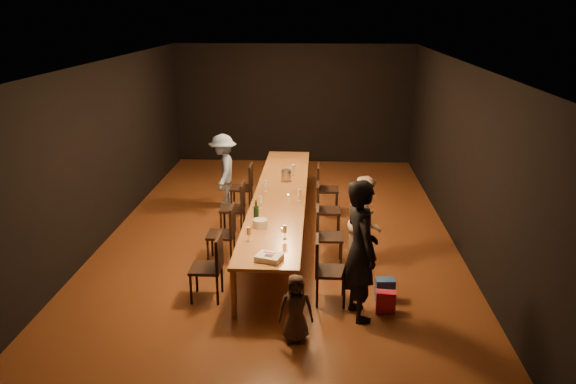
# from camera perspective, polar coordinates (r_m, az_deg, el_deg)

# --- Properties ---
(ground) EXTENTS (10.00, 10.00, 0.00)m
(ground) POSITION_cam_1_polar(r_m,az_deg,el_deg) (10.05, -0.79, -4.21)
(ground) COLOR #492112
(ground) RESTS_ON ground
(room_shell) EXTENTS (6.04, 10.04, 3.02)m
(room_shell) POSITION_cam_1_polar(r_m,az_deg,el_deg) (9.46, -0.84, 7.51)
(room_shell) COLOR black
(room_shell) RESTS_ON ground
(table) EXTENTS (0.90, 6.00, 0.75)m
(table) POSITION_cam_1_polar(r_m,az_deg,el_deg) (9.80, -0.80, -0.42)
(table) COLOR #9A5E2C
(table) RESTS_ON ground
(chair_right_0) EXTENTS (0.42, 0.42, 0.93)m
(chair_right_0) POSITION_cam_1_polar(r_m,az_deg,el_deg) (7.65, 4.37, -7.95)
(chair_right_0) COLOR black
(chair_right_0) RESTS_ON ground
(chair_right_1) EXTENTS (0.42, 0.42, 0.93)m
(chair_right_1) POSITION_cam_1_polar(r_m,az_deg,el_deg) (8.74, 4.24, -4.49)
(chair_right_1) COLOR black
(chair_right_1) RESTS_ON ground
(chair_right_2) EXTENTS (0.42, 0.42, 0.93)m
(chair_right_2) POSITION_cam_1_polar(r_m,az_deg,el_deg) (9.86, 4.14, -1.81)
(chair_right_2) COLOR black
(chair_right_2) RESTS_ON ground
(chair_right_3) EXTENTS (0.42, 0.42, 0.93)m
(chair_right_3) POSITION_cam_1_polar(r_m,az_deg,el_deg) (11.00, 4.06, 0.33)
(chair_right_3) COLOR black
(chair_right_3) RESTS_ON ground
(chair_left_0) EXTENTS (0.42, 0.42, 0.93)m
(chair_left_0) POSITION_cam_1_polar(r_m,az_deg,el_deg) (7.80, -8.33, -7.58)
(chair_left_0) COLOR black
(chair_left_0) RESTS_ON ground
(chair_left_1) EXTENTS (0.42, 0.42, 0.93)m
(chair_left_1) POSITION_cam_1_polar(r_m,az_deg,el_deg) (8.87, -6.84, -4.23)
(chair_left_1) COLOR black
(chair_left_1) RESTS_ON ground
(chair_left_2) EXTENTS (0.42, 0.42, 0.93)m
(chair_left_2) POSITION_cam_1_polar(r_m,az_deg,el_deg) (9.98, -5.68, -1.62)
(chair_left_2) COLOR black
(chair_left_2) RESTS_ON ground
(chair_left_3) EXTENTS (0.42, 0.42, 0.93)m
(chair_left_3) POSITION_cam_1_polar(r_m,az_deg,el_deg) (11.10, -4.75, 0.48)
(chair_left_3) COLOR black
(chair_left_3) RESTS_ON ground
(woman_birthday) EXTENTS (0.63, 0.78, 1.86)m
(woman_birthday) POSITION_cam_1_polar(r_m,az_deg,el_deg) (7.16, 7.38, -5.88)
(woman_birthday) COLOR black
(woman_birthday) RESTS_ON ground
(woman_tan) EXTENTS (0.73, 0.83, 1.44)m
(woman_tan) POSITION_cam_1_polar(r_m,az_deg,el_deg) (8.66, 7.85, -3.00)
(woman_tan) COLOR beige
(woman_tan) RESTS_ON ground
(man_blue) EXTENTS (0.63, 1.00, 1.47)m
(man_blue) POSITION_cam_1_polar(r_m,az_deg,el_deg) (11.30, -6.59, 2.17)
(man_blue) COLOR #7F9CC4
(man_blue) RESTS_ON ground
(child) EXTENTS (0.44, 0.31, 0.86)m
(child) POSITION_cam_1_polar(r_m,az_deg,el_deg) (6.82, 0.79, -11.72)
(child) COLOR #3F2F23
(child) RESTS_ON ground
(gift_bag_red) EXTENTS (0.26, 0.16, 0.30)m
(gift_bag_red) POSITION_cam_1_polar(r_m,az_deg,el_deg) (7.63, 9.90, -10.93)
(gift_bag_red) COLOR red
(gift_bag_red) RESTS_ON ground
(gift_bag_blue) EXTENTS (0.26, 0.18, 0.32)m
(gift_bag_blue) POSITION_cam_1_polar(r_m,az_deg,el_deg) (7.90, 9.82, -9.76)
(gift_bag_blue) COLOR #234F9B
(gift_bag_blue) RESTS_ON ground
(birthday_cake) EXTENTS (0.38, 0.34, 0.08)m
(birthday_cake) POSITION_cam_1_polar(r_m,az_deg,el_deg) (7.25, -1.93, -6.65)
(birthday_cake) COLOR white
(birthday_cake) RESTS_ON table
(plate_stack) EXTENTS (0.22, 0.22, 0.12)m
(plate_stack) POSITION_cam_1_polar(r_m,az_deg,el_deg) (8.28, -2.84, -3.20)
(plate_stack) COLOR silver
(plate_stack) RESTS_ON table
(champagne_bottle) EXTENTS (0.09, 0.09, 0.35)m
(champagne_bottle) POSITION_cam_1_polar(r_m,az_deg,el_deg) (8.50, -3.26, -1.83)
(champagne_bottle) COLOR black
(champagne_bottle) RESTS_ON table
(ice_bucket) EXTENTS (0.24, 0.24, 0.20)m
(ice_bucket) POSITION_cam_1_polar(r_m,az_deg,el_deg) (10.51, -0.18, 1.73)
(ice_bucket) COLOR #A6A6AB
(ice_bucket) RESTS_ON table
(wineglass_0) EXTENTS (0.06, 0.06, 0.21)m
(wineglass_0) POSITION_cam_1_polar(r_m,az_deg,el_deg) (7.80, -4.00, -4.28)
(wineglass_0) COLOR beige
(wineglass_0) RESTS_ON table
(wineglass_1) EXTENTS (0.06, 0.06, 0.21)m
(wineglass_1) POSITION_cam_1_polar(r_m,az_deg,el_deg) (7.85, -0.35, -4.09)
(wineglass_1) COLOR beige
(wineglass_1) RESTS_ON table
(wineglass_2) EXTENTS (0.06, 0.06, 0.21)m
(wineglass_2) POSITION_cam_1_polar(r_m,az_deg,el_deg) (9.05, -2.82, -1.03)
(wineglass_2) COLOR silver
(wineglass_2) RESTS_ON table
(wineglass_3) EXTENTS (0.06, 0.06, 0.21)m
(wineglass_3) POSITION_cam_1_polar(r_m,az_deg,el_deg) (9.39, 1.15, -0.30)
(wineglass_3) COLOR beige
(wineglass_3) RESTS_ON table
(wineglass_4) EXTENTS (0.06, 0.06, 0.21)m
(wineglass_4) POSITION_cam_1_polar(r_m,az_deg,el_deg) (9.86, -2.30, 0.60)
(wineglass_4) COLOR silver
(wineglass_4) RESTS_ON table
(wineglass_5) EXTENTS (0.06, 0.06, 0.21)m
(wineglass_5) POSITION_cam_1_polar(r_m,az_deg,el_deg) (10.85, 0.52, 2.26)
(wineglass_5) COLOR silver
(wineglass_5) RESTS_ON table
(tealight_near) EXTENTS (0.05, 0.05, 0.03)m
(tealight_near) POSITION_cam_1_polar(r_m,az_deg,el_deg) (8.19, -0.58, -3.79)
(tealight_near) COLOR #B2B7B2
(tealight_near) RESTS_ON table
(tealight_mid) EXTENTS (0.05, 0.05, 0.03)m
(tealight_mid) POSITION_cam_1_polar(r_m,az_deg,el_deg) (9.63, 0.02, -0.36)
(tealight_mid) COLOR #B2B7B2
(tealight_mid) RESTS_ON table
(tealight_far) EXTENTS (0.05, 0.05, 0.03)m
(tealight_far) POSITION_cam_1_polar(r_m,az_deg,el_deg) (11.48, 0.56, 2.70)
(tealight_far) COLOR #B2B7B2
(tealight_far) RESTS_ON table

